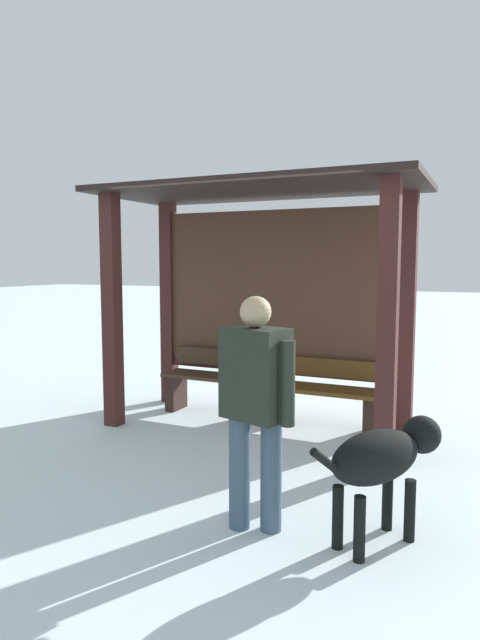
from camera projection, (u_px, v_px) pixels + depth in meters
ground_plane at (257, 427)px, 5.96m from camera, size 60.00×60.00×0.00m
bus_shelter at (266, 263)px, 5.98m from camera, size 3.37×1.62×2.54m
bench_left_inside at (215, 384)px, 6.46m from camera, size 1.22×0.38×0.74m
bench_center_inside at (325, 397)px, 5.92m from camera, size 1.22×0.41×0.72m
person_walking at (255, 396)px, 3.59m from camera, size 0.60×0.36×1.55m
dog at (383, 458)px, 3.45m from camera, size 0.66×0.95×0.76m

